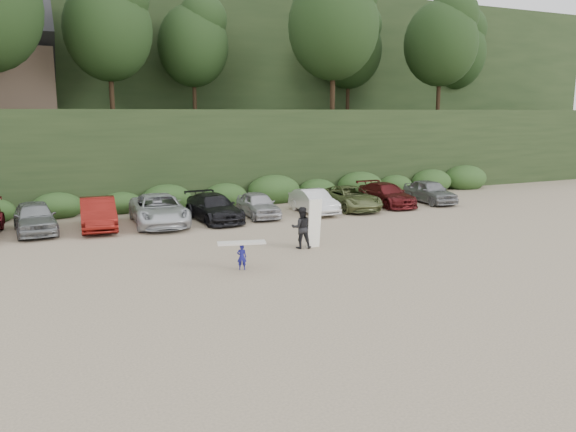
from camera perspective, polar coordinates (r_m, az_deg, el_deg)
name	(u,v)px	position (r m, az deg, el deg)	size (l,w,h in m)	color
ground	(310,261)	(22.34, 2.27, -4.64)	(120.00, 120.00, 0.00)	tan
hillside_backdrop	(135,53)	(56.23, -15.24, 15.66)	(90.00, 41.50, 28.00)	black
parked_cars	(148,211)	(30.13, -14.04, 0.49)	(37.21, 6.24, 1.62)	#A8A9AD
child_surfer	(242,251)	(21.08, -4.73, -3.54)	(1.86, 0.91, 1.07)	navy
adult_surfer	(303,227)	(24.29, 1.50, -1.15)	(1.37, 0.93, 2.15)	black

